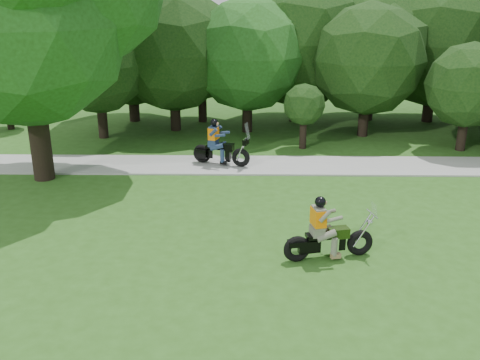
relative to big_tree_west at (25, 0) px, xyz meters
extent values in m
plane|color=#2A5418|center=(10.54, -6.85, -5.76)|extent=(100.00, 100.00, 0.00)
cube|color=#979792|center=(10.54, 1.15, -5.73)|extent=(60.00, 2.20, 0.06)
cylinder|color=black|center=(-4.01, 6.47, -5.13)|extent=(0.31, 0.31, 1.26)
sphere|color=#204914|center=(-4.01, 6.47, -3.77)|extent=(2.24, 2.24, 2.24)
cylinder|color=black|center=(15.40, 3.34, -5.00)|extent=(0.37, 0.37, 1.50)
sphere|color=black|center=(15.40, 3.34, -3.17)|extent=(3.32, 3.32, 3.32)
cylinder|color=black|center=(4.70, 8.16, -4.86)|extent=(0.41, 0.41, 1.80)
sphere|color=black|center=(4.70, 8.16, -2.60)|extent=(4.16, 4.16, 4.16)
cylinder|color=black|center=(15.63, 8.35, -4.86)|extent=(0.51, 0.51, 1.80)
sphere|color=black|center=(15.63, 8.35, -1.97)|extent=(6.13, 6.13, 6.13)
cylinder|color=black|center=(11.93, 5.54, -4.88)|extent=(0.44, 0.44, 1.75)
sphere|color=black|center=(11.93, 5.54, -2.46)|extent=(4.77, 4.77, 4.77)
cylinder|color=black|center=(12.79, 8.66, -4.86)|extent=(0.50, 0.50, 1.80)
sphere|color=black|center=(12.79, 8.66, -2.03)|extent=(5.91, 5.91, 5.91)
cylinder|color=black|center=(9.18, 8.33, -4.86)|extent=(0.52, 0.52, 1.80)
sphere|color=black|center=(9.18, 8.33, -1.88)|extent=(6.40, 6.40, 6.40)
cylinder|color=black|center=(3.61, 6.43, -4.86)|extent=(0.47, 0.47, 1.80)
sphere|color=black|center=(3.61, 6.43, -2.24)|extent=(5.30, 5.30, 5.30)
cylinder|color=black|center=(9.13, 3.52, -5.14)|extent=(0.28, 0.28, 1.24)
sphere|color=black|center=(9.13, 3.52, -3.97)|extent=(1.68, 1.68, 1.68)
cylinder|color=black|center=(0.65, 5.05, -4.86)|extent=(0.41, 0.41, 1.80)
sphere|color=black|center=(0.65, 5.05, -2.58)|extent=(4.24, 4.24, 4.24)
cylinder|color=black|center=(6.87, 6.22, -4.86)|extent=(0.45, 0.45, 1.80)
sphere|color=#204914|center=(6.87, 6.22, -2.33)|extent=(5.01, 5.01, 5.01)
cylinder|color=black|center=(1.36, 8.23, -4.86)|extent=(0.50, 0.50, 1.80)
sphere|color=black|center=(1.36, 8.23, -2.01)|extent=(5.98, 5.98, 5.98)
cylinder|color=black|center=(0.04, -0.35, -3.66)|extent=(0.68, 0.68, 4.20)
sphere|color=#204914|center=(0.04, -0.35, -0.76)|extent=(6.40, 6.40, 6.40)
torus|color=black|center=(8.09, -6.10, -5.43)|extent=(0.67, 0.33, 0.65)
torus|color=black|center=(9.62, -5.75, -5.43)|extent=(0.67, 0.33, 0.65)
cube|color=black|center=(8.67, -5.97, -5.39)|extent=(1.15, 0.47, 0.30)
cube|color=silver|center=(8.83, -5.93, -5.39)|extent=(0.50, 0.41, 0.37)
cube|color=black|center=(9.07, -5.88, -5.11)|extent=(0.53, 0.38, 0.24)
cube|color=black|center=(8.55, -6.00, -5.14)|extent=(0.54, 0.40, 0.09)
cylinder|color=silver|center=(9.66, -5.74, -5.11)|extent=(0.50, 0.15, 0.77)
cylinder|color=silver|center=(9.88, -5.69, -4.71)|extent=(0.17, 0.59, 0.03)
cube|color=#585A49|center=(8.55, -6.00, -5.02)|extent=(0.35, 0.41, 0.22)
cube|color=#585A49|center=(8.57, -5.99, -4.68)|extent=(0.32, 0.43, 0.52)
cube|color=orange|center=(8.57, -5.99, -4.66)|extent=(0.36, 0.48, 0.41)
sphere|color=black|center=(8.59, -5.99, -4.29)|extent=(0.26, 0.26, 0.26)
torus|color=black|center=(5.24, 1.36, -5.36)|extent=(0.71, 0.40, 0.68)
torus|color=black|center=(6.67, 0.89, -5.36)|extent=(0.71, 0.40, 0.68)
cube|color=black|center=(5.79, 1.18, -5.31)|extent=(1.10, 0.56, 0.31)
cube|color=silver|center=(5.93, 1.13, -5.31)|extent=(0.55, 0.46, 0.39)
cube|color=black|center=(6.16, 1.06, -5.02)|extent=(0.57, 0.43, 0.25)
cube|color=black|center=(5.67, 1.22, -5.06)|extent=(0.58, 0.45, 0.10)
cylinder|color=silver|center=(6.71, 0.88, -5.02)|extent=(0.38, 0.16, 0.87)
cylinder|color=silver|center=(6.86, 0.82, -4.60)|extent=(0.23, 0.60, 0.03)
cube|color=black|center=(5.22, 1.14, -5.31)|extent=(0.42, 0.24, 0.33)
cube|color=black|center=(5.36, 1.55, -5.31)|extent=(0.42, 0.24, 0.33)
cube|color=#1B234A|center=(5.67, 1.22, -4.92)|extent=(0.39, 0.44, 0.23)
cube|color=#1B234A|center=(5.69, 1.21, -4.57)|extent=(0.37, 0.47, 0.54)
cube|color=orange|center=(5.69, 1.21, -4.55)|extent=(0.41, 0.51, 0.43)
sphere|color=black|center=(5.72, 1.20, -4.16)|extent=(0.27, 0.27, 0.27)
camera|label=1|loc=(6.96, -17.33, 0.24)|focal=40.00mm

